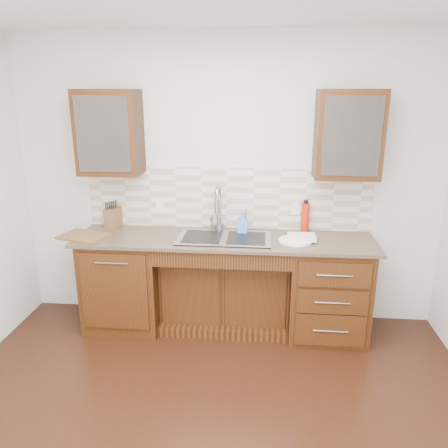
# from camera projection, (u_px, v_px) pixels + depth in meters

# --- Properties ---
(ground) EXTENTS (4.00, 3.50, 0.10)m
(ground) POSITION_uv_depth(u_px,v_px,m) (204.00, 446.00, 2.87)
(ground) COLOR black
(wall_back) EXTENTS (4.00, 0.10, 2.70)m
(wall_back) POSITION_uv_depth(u_px,v_px,m) (228.00, 182.00, 4.17)
(wall_back) COLOR silver
(wall_back) RESTS_ON ground
(base_cabinet_left) EXTENTS (0.70, 0.62, 0.88)m
(base_cabinet_left) POSITION_uv_depth(u_px,v_px,m) (126.00, 281.00, 4.18)
(base_cabinet_left) COLOR #593014
(base_cabinet_left) RESTS_ON ground
(base_cabinet_center) EXTENTS (1.20, 0.44, 0.70)m
(base_cabinet_center) POSITION_uv_depth(u_px,v_px,m) (225.00, 289.00, 4.21)
(base_cabinet_center) COLOR #593014
(base_cabinet_center) RESTS_ON ground
(base_cabinet_right) EXTENTS (0.70, 0.62, 0.88)m
(base_cabinet_right) POSITION_uv_depth(u_px,v_px,m) (327.00, 289.00, 4.01)
(base_cabinet_right) COLOR #593014
(base_cabinet_right) RESTS_ON ground
(countertop) EXTENTS (2.70, 0.65, 0.03)m
(countertop) POSITION_uv_depth(u_px,v_px,m) (224.00, 240.00, 3.95)
(countertop) COLOR #84705B
(countertop) RESTS_ON base_cabinet_left
(backsplash) EXTENTS (2.70, 0.02, 0.59)m
(backsplash) POSITION_uv_depth(u_px,v_px,m) (227.00, 198.00, 4.15)
(backsplash) COLOR beige
(backsplash) RESTS_ON wall_back
(sink) EXTENTS (0.84, 0.46, 0.19)m
(sink) POSITION_uv_depth(u_px,v_px,m) (224.00, 247.00, 3.95)
(sink) COLOR #9E9EA5
(sink) RESTS_ON countertop
(faucet) EXTENTS (0.04, 0.04, 0.40)m
(faucet) POSITION_uv_depth(u_px,v_px,m) (219.00, 210.00, 4.09)
(faucet) COLOR #999993
(faucet) RESTS_ON countertop
(filter_tap) EXTENTS (0.02, 0.02, 0.24)m
(filter_tap) POSITION_uv_depth(u_px,v_px,m) (245.00, 219.00, 4.10)
(filter_tap) COLOR #999993
(filter_tap) RESTS_ON countertop
(upper_cabinet_left) EXTENTS (0.55, 0.34, 0.75)m
(upper_cabinet_left) POSITION_uv_depth(u_px,v_px,m) (109.00, 133.00, 3.91)
(upper_cabinet_left) COLOR #593014
(upper_cabinet_left) RESTS_ON wall_back
(upper_cabinet_right) EXTENTS (0.55, 0.34, 0.75)m
(upper_cabinet_right) POSITION_uv_depth(u_px,v_px,m) (348.00, 135.00, 3.73)
(upper_cabinet_right) COLOR #593014
(upper_cabinet_right) RESTS_ON wall_back
(outlet_left) EXTENTS (0.08, 0.01, 0.12)m
(outlet_left) POSITION_uv_depth(u_px,v_px,m) (160.00, 205.00, 4.22)
(outlet_left) COLOR white
(outlet_left) RESTS_ON backsplash
(outlet_right) EXTENTS (0.08, 0.01, 0.12)m
(outlet_right) POSITION_uv_depth(u_px,v_px,m) (296.00, 209.00, 4.11)
(outlet_right) COLOR white
(outlet_right) RESTS_ON backsplash
(soap_bottle) EXTENTS (0.09, 0.09, 0.20)m
(soap_bottle) POSITION_uv_depth(u_px,v_px,m) (243.00, 223.00, 4.05)
(soap_bottle) COLOR #418BE2
(soap_bottle) RESTS_ON countertop
(water_bottle) EXTENTS (0.09, 0.09, 0.28)m
(water_bottle) POSITION_uv_depth(u_px,v_px,m) (305.00, 218.00, 4.08)
(water_bottle) COLOR red
(water_bottle) RESTS_ON countertop
(plate) EXTENTS (0.37, 0.37, 0.02)m
(plate) POSITION_uv_depth(u_px,v_px,m) (295.00, 241.00, 3.85)
(plate) COLOR white
(plate) RESTS_ON countertop
(dish_towel) EXTENTS (0.25, 0.18, 0.04)m
(dish_towel) POSITION_uv_depth(u_px,v_px,m) (302.00, 237.00, 3.86)
(dish_towel) COLOR white
(dish_towel) RESTS_ON plate
(knife_block) EXTENTS (0.14, 0.19, 0.20)m
(knife_block) POSITION_uv_depth(u_px,v_px,m) (113.00, 217.00, 4.23)
(knife_block) COLOR brown
(knife_block) RESTS_ON countertop
(cutting_board) EXTENTS (0.48, 0.40, 0.02)m
(cutting_board) POSITION_uv_depth(u_px,v_px,m) (84.00, 236.00, 3.96)
(cutting_board) COLOR #945424
(cutting_board) RESTS_ON countertop
(cup_left_a) EXTENTS (0.13, 0.13, 0.09)m
(cup_left_a) POSITION_uv_depth(u_px,v_px,m) (103.00, 139.00, 3.94)
(cup_left_a) COLOR silver
(cup_left_a) RESTS_ON upper_cabinet_left
(cup_left_b) EXTENTS (0.12, 0.12, 0.09)m
(cup_left_b) POSITION_uv_depth(u_px,v_px,m) (114.00, 139.00, 3.93)
(cup_left_b) COLOR white
(cup_left_b) RESTS_ON upper_cabinet_left
(cup_right_a) EXTENTS (0.14, 0.14, 0.09)m
(cup_right_a) POSITION_uv_depth(u_px,v_px,m) (329.00, 141.00, 3.76)
(cup_right_a) COLOR white
(cup_right_a) RESTS_ON upper_cabinet_right
(cup_right_b) EXTENTS (0.14, 0.14, 0.10)m
(cup_right_b) POSITION_uv_depth(u_px,v_px,m) (357.00, 140.00, 3.73)
(cup_right_b) COLOR white
(cup_right_b) RESTS_ON upper_cabinet_right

